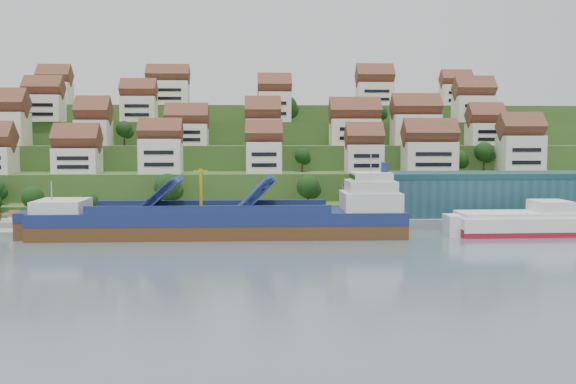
{
  "coord_description": "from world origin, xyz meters",
  "views": [
    {
      "loc": [
        -1.32,
        -130.84,
        20.42
      ],
      "look_at": [
        6.08,
        14.0,
        8.0
      ],
      "focal_mm": 40.0,
      "sensor_mm": 36.0,
      "label": 1
    }
  ],
  "objects": [
    {
      "name": "second_ship",
      "position": [
        54.53,
        -0.07,
        2.35
      ],
      "size": [
        27.01,
        10.38,
        7.79
      ],
      "rotation": [
        0.0,
        0.0,
        0.02
      ],
      "color": "maroon",
      "rests_on": "ground"
    },
    {
      "name": "hillside_village",
      "position": [
        0.41,
        58.33,
        23.44
      ],
      "size": [
        156.14,
        62.66,
        28.18
      ],
      "color": "white",
      "rests_on": "ground"
    },
    {
      "name": "quay",
      "position": [
        20.0,
        15.0,
        1.1
      ],
      "size": [
        180.0,
        14.0,
        2.2
      ],
      "primitive_type": "cube",
      "color": "gray",
      "rests_on": "ground"
    },
    {
      "name": "cargo_ship",
      "position": [
        -6.44,
        -0.18,
        3.2
      ],
      "size": [
        75.5,
        12.22,
        16.7
      ],
      "rotation": [
        0.0,
        0.0,
        -0.01
      ],
      "color": "#543419",
      "rests_on": "ground"
    },
    {
      "name": "warehouse",
      "position": [
        52.0,
        17.0,
        7.2
      ],
      "size": [
        60.0,
        15.0,
        10.0
      ],
      "primitive_type": "cube",
      "color": "#204957",
      "rests_on": "quay"
    },
    {
      "name": "flagpole",
      "position": [
        18.11,
        10.0,
        6.88
      ],
      "size": [
        1.28,
        0.16,
        8.0
      ],
      "color": "gray",
      "rests_on": "quay"
    },
    {
      "name": "hillside",
      "position": [
        0.0,
        103.55,
        10.66
      ],
      "size": [
        260.0,
        128.0,
        31.0
      ],
      "color": "#2D4C1E",
      "rests_on": "ground"
    },
    {
      "name": "hillside_trees",
      "position": [
        -7.48,
        45.58,
        16.95
      ],
      "size": [
        137.01,
        62.25,
        30.28
      ],
      "color": "#183B13",
      "rests_on": "ground"
    },
    {
      "name": "ground",
      "position": [
        0.0,
        0.0,
        0.0
      ],
      "size": [
        300.0,
        300.0,
        0.0
      ],
      "primitive_type": "plane",
      "color": "slate",
      "rests_on": "ground"
    }
  ]
}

